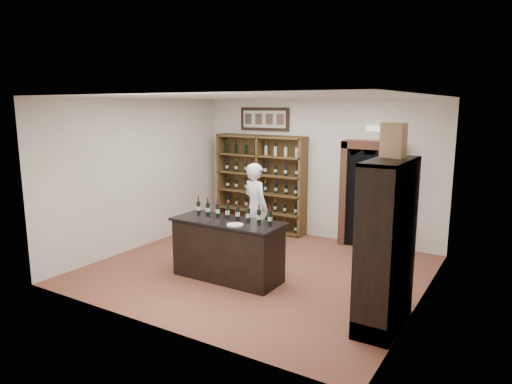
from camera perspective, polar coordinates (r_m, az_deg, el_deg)
floor at (r=8.19m, az=0.11°, el=-9.65°), size 5.50×5.50×0.00m
ceiling at (r=7.67m, az=0.12°, el=11.84°), size 5.50×5.50×0.00m
wall_back at (r=9.99m, az=7.60°, el=2.87°), size 5.50×0.04×3.00m
wall_left at (r=9.50m, az=-14.22°, el=2.23°), size 0.04×5.00×3.00m
wall_right at (r=6.81m, az=20.31°, el=-1.41°), size 0.04×5.00×3.00m
wine_shelf at (r=10.49m, az=0.67°, el=1.14°), size 2.20×0.38×2.20m
framed_picture at (r=10.46m, az=1.08°, el=9.10°), size 1.25×0.04×0.52m
arched_doorway at (r=9.45m, az=14.06°, el=-0.03°), size 1.17×0.35×2.17m
emergency_light at (r=9.39m, az=14.58°, el=7.65°), size 0.30×0.10×0.10m
tasting_counter at (r=7.65m, az=-3.54°, el=-7.23°), size 1.88×0.78×1.00m
counter_bottle_0 at (r=8.02m, az=-7.20°, el=-1.91°), size 0.07×0.07×0.30m
counter_bottle_1 at (r=7.90m, az=-6.04°, el=-2.08°), size 0.07×0.07×0.30m
counter_bottle_2 at (r=7.78m, az=-4.83°, el=-2.26°), size 0.07×0.07×0.30m
counter_bottle_3 at (r=7.66m, az=-3.59°, el=-2.45°), size 0.07×0.07×0.30m
counter_bottle_4 at (r=7.55m, az=-2.31°, el=-2.64°), size 0.07×0.07×0.30m
counter_bottle_5 at (r=7.44m, az=-0.99°, el=-2.83°), size 0.07×0.07×0.30m
counter_bottle_6 at (r=7.33m, az=0.37°, el=-3.03°), size 0.07×0.07×0.30m
counter_bottle_7 at (r=7.23m, az=1.77°, el=-3.23°), size 0.07×0.07×0.30m
side_cabinet at (r=6.21m, az=16.12°, el=-9.47°), size 0.48×1.20×2.20m
shopkeeper at (r=8.96m, az=-0.04°, el=-1.96°), size 0.75×0.63×1.76m
plate at (r=7.18m, az=-2.63°, el=-4.13°), size 0.26×0.26×0.02m
wine_crate at (r=6.04m, az=16.78°, el=6.19°), size 0.34×0.21×0.45m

